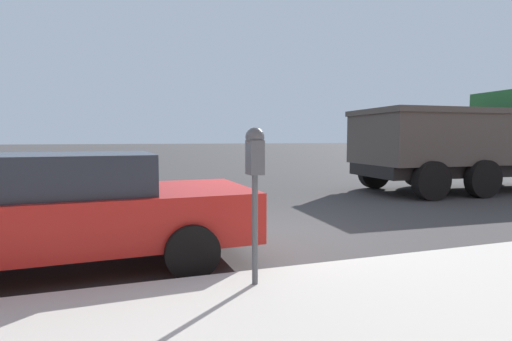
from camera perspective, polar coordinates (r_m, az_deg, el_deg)
The scene contains 4 objects.
ground_plane at distance 6.85m, azimuth -1.26°, elevation -9.13°, with size 220.00×220.00×0.00m, color #3D3A3A.
parking_meter at distance 3.96m, azimuth -0.16°, elevation 0.80°, with size 0.21×0.19×1.58m.
car_red at distance 5.56m, azimuth -27.43°, elevation -4.79°, with size 2.26×4.98×1.44m.
dump_truck at distance 14.01m, azimuth 28.31°, elevation 3.89°, with size 3.21×6.89×3.14m.
Camera 1 is at (-6.36, 1.97, 1.63)m, focal length 28.00 mm.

